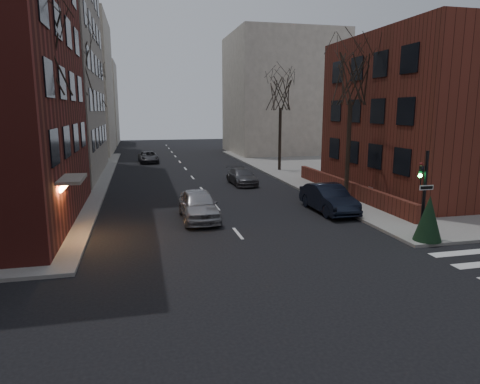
# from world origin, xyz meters

# --- Properties ---
(ground) EXTENTS (160.00, 160.00, 0.00)m
(ground) POSITION_xyz_m (0.00, 0.00, 0.00)
(ground) COLOR black
(ground) RESTS_ON ground
(sidewalk_far_right) EXTENTS (44.00, 44.00, 0.15)m
(sidewalk_far_right) POSITION_xyz_m (29.00, 30.00, 0.07)
(sidewalk_far_right) COLOR gray
(sidewalk_far_right) RESTS_ON ground
(building_right_brick) EXTENTS (12.00, 14.00, 11.00)m
(building_right_brick) POSITION_xyz_m (16.50, 19.00, 5.50)
(building_right_brick) COLOR #5C241A
(building_right_brick) RESTS_ON ground
(low_wall_right) EXTENTS (0.35, 16.00, 1.00)m
(low_wall_right) POSITION_xyz_m (9.30, 19.00, 0.65)
(low_wall_right) COLOR #5C241A
(low_wall_right) RESTS_ON sidewalk_far_right
(building_distant_la) EXTENTS (14.00, 16.00, 18.00)m
(building_distant_la) POSITION_xyz_m (-15.00, 55.00, 9.00)
(building_distant_la) COLOR beige
(building_distant_la) RESTS_ON ground
(building_distant_ra) EXTENTS (14.00, 14.00, 16.00)m
(building_distant_ra) POSITION_xyz_m (15.00, 50.00, 8.00)
(building_distant_ra) COLOR beige
(building_distant_ra) RESTS_ON ground
(building_distant_lb) EXTENTS (10.00, 12.00, 14.00)m
(building_distant_lb) POSITION_xyz_m (-13.00, 72.00, 7.00)
(building_distant_lb) COLOR beige
(building_distant_lb) RESTS_ON ground
(traffic_signal) EXTENTS (0.76, 0.44, 4.00)m
(traffic_signal) POSITION_xyz_m (7.94, 8.99, 1.91)
(traffic_signal) COLOR black
(traffic_signal) RESTS_ON sidewalk_far_right
(tree_left_a) EXTENTS (4.18, 4.18, 10.26)m
(tree_left_a) POSITION_xyz_m (-8.80, 14.00, 8.47)
(tree_left_a) COLOR #2D231C
(tree_left_a) RESTS_ON sidewalk_far_left
(tree_left_b) EXTENTS (4.40, 4.40, 10.80)m
(tree_left_b) POSITION_xyz_m (-8.80, 26.00, 8.91)
(tree_left_b) COLOR #2D231C
(tree_left_b) RESTS_ON sidewalk_far_left
(tree_left_c) EXTENTS (3.96, 3.96, 9.72)m
(tree_left_c) POSITION_xyz_m (-8.80, 40.00, 8.03)
(tree_left_c) COLOR #2D231C
(tree_left_c) RESTS_ON sidewalk_far_left
(tree_right_a) EXTENTS (3.96, 3.96, 9.72)m
(tree_right_a) POSITION_xyz_m (8.80, 18.00, 8.03)
(tree_right_a) COLOR #2D231C
(tree_right_a) RESTS_ON sidewalk_far_right
(tree_right_b) EXTENTS (3.74, 3.74, 9.18)m
(tree_right_b) POSITION_xyz_m (8.80, 32.00, 7.59)
(tree_right_b) COLOR #2D231C
(tree_right_b) RESTS_ON sidewalk_far_right
(streetlamp_near) EXTENTS (0.36, 0.36, 6.28)m
(streetlamp_near) POSITION_xyz_m (-8.20, 22.00, 4.24)
(streetlamp_near) COLOR black
(streetlamp_near) RESTS_ON sidewalk_far_left
(streetlamp_far) EXTENTS (0.36, 0.36, 6.28)m
(streetlamp_far) POSITION_xyz_m (-8.20, 42.00, 4.24)
(streetlamp_far) COLOR black
(streetlamp_far) RESTS_ON sidewalk_far_left
(parked_sedan) EXTENTS (1.82, 4.97, 1.63)m
(parked_sedan) POSITION_xyz_m (6.20, 15.13, 0.81)
(parked_sedan) COLOR black
(parked_sedan) RESTS_ON ground
(car_lane_silver) EXTENTS (1.94, 4.81, 1.64)m
(car_lane_silver) POSITION_xyz_m (-1.49, 15.14, 0.82)
(car_lane_silver) COLOR #9B9AA0
(car_lane_silver) RESTS_ON ground
(car_lane_gray) EXTENTS (1.98, 4.49, 1.28)m
(car_lane_gray) POSITION_xyz_m (3.46, 25.54, 0.64)
(car_lane_gray) COLOR #424247
(car_lane_gray) RESTS_ON ground
(car_lane_far) EXTENTS (2.39, 4.70, 1.27)m
(car_lane_far) POSITION_xyz_m (-3.52, 42.07, 0.64)
(car_lane_far) COLOR #3B3A3F
(car_lane_far) RESTS_ON ground
(sandwich_board) EXTENTS (0.40, 0.56, 0.89)m
(sandwich_board) POSITION_xyz_m (9.82, 16.85, 0.60)
(sandwich_board) COLOR silver
(sandwich_board) RESTS_ON sidewalk_far_right
(evergreen_shrub) EXTENTS (1.46, 1.46, 2.05)m
(evergreen_shrub) POSITION_xyz_m (7.96, 8.50, 1.18)
(evergreen_shrub) COLOR black
(evergreen_shrub) RESTS_ON sidewalk_far_right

